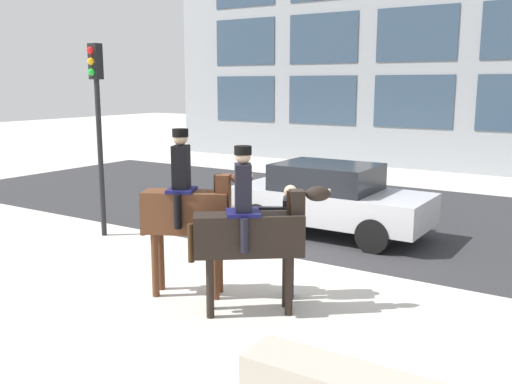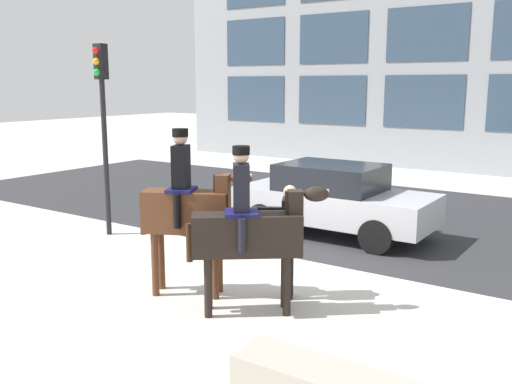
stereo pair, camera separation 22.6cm
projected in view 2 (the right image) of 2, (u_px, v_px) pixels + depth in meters
ground_plane at (287, 266)px, 10.21m from camera, size 80.00×80.00×0.00m
road_surface at (387, 216)px, 14.07m from camera, size 25.84×8.50×0.01m
mounted_horse_lead at (188, 208)px, 8.65m from camera, size 1.64×1.01×2.57m
mounted_horse_companion at (250, 229)px, 7.96m from camera, size 1.71×1.42×2.39m
pedestrian_bystander at (289, 232)px, 8.55m from camera, size 0.74×0.74×1.75m
street_car_near_lane at (334, 198)px, 12.25m from camera, size 4.21×1.89×1.54m
traffic_light at (103, 109)px, 11.89m from camera, size 0.24×0.29×4.03m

